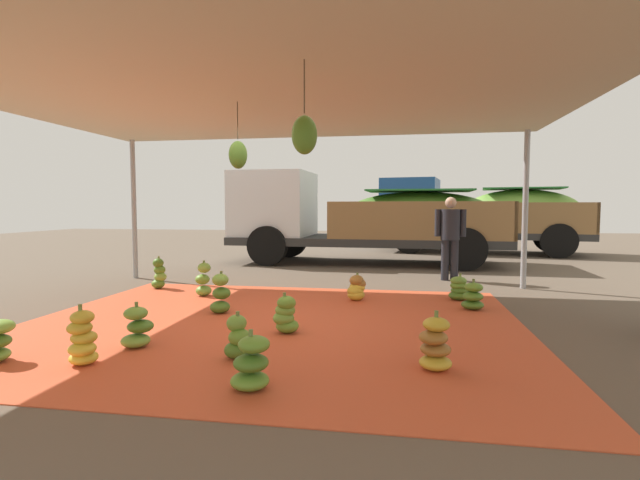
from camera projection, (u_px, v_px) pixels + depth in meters
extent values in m
plane|color=brown|center=(313.00, 285.00, 8.88)|extent=(40.00, 40.00, 0.00)
cube|color=#D1512D|center=(270.00, 324.00, 5.93)|extent=(6.24, 5.34, 0.01)
cylinder|color=#9EA0A5|center=(134.00, 210.00, 9.70)|extent=(0.10, 0.10, 2.83)
cylinder|color=#9EA0A5|center=(525.00, 210.00, 8.45)|extent=(0.10, 0.10, 2.83)
cube|color=beige|center=(269.00, 92.00, 5.73)|extent=(8.00, 7.00, 0.06)
cylinder|color=#4C422D|center=(304.00, 86.00, 4.37)|extent=(0.01, 0.01, 0.49)
ellipsoid|color=#518428|center=(304.00, 135.00, 4.40)|extent=(0.24, 0.24, 0.36)
cylinder|color=#4C422D|center=(238.00, 121.00, 6.12)|extent=(0.01, 0.01, 0.48)
ellipsoid|color=#477523|center=(238.00, 155.00, 6.15)|extent=(0.24, 0.24, 0.36)
ellipsoid|color=#477523|center=(472.00, 305.00, 6.76)|extent=(0.43, 0.43, 0.13)
ellipsoid|color=#518428|center=(473.00, 296.00, 6.72)|extent=(0.34, 0.34, 0.13)
ellipsoid|color=#60932D|center=(474.00, 287.00, 6.73)|extent=(0.32, 0.32, 0.13)
cylinder|color=olive|center=(474.00, 283.00, 6.74)|extent=(0.04, 0.04, 0.12)
ellipsoid|color=#6B9E38|center=(204.00, 291.00, 7.79)|extent=(0.30, 0.30, 0.17)
ellipsoid|color=#60932D|center=(202.00, 279.00, 7.76)|extent=(0.33, 0.33, 0.17)
ellipsoid|color=#75A83D|center=(204.00, 268.00, 7.74)|extent=(0.24, 0.24, 0.17)
cylinder|color=olive|center=(204.00, 264.00, 7.75)|extent=(0.04, 0.04, 0.12)
ellipsoid|color=#477523|center=(236.00, 350.00, 4.57)|extent=(0.26, 0.26, 0.17)
ellipsoid|color=#60932D|center=(240.00, 337.00, 4.55)|extent=(0.29, 0.29, 0.17)
ellipsoid|color=#6B9E38|center=(237.00, 323.00, 4.58)|extent=(0.26, 0.26, 0.17)
cylinder|color=olive|center=(238.00, 318.00, 4.55)|extent=(0.04, 0.04, 0.12)
ellipsoid|color=#75A83D|center=(136.00, 341.00, 4.94)|extent=(0.35, 0.35, 0.14)
ellipsoid|color=#477523|center=(140.00, 326.00, 4.97)|extent=(0.38, 0.38, 0.14)
ellipsoid|color=#6B9E38|center=(136.00, 313.00, 4.94)|extent=(0.34, 0.34, 0.14)
cylinder|color=olive|center=(136.00, 308.00, 4.94)|extent=(0.04, 0.04, 0.12)
ellipsoid|color=gold|center=(84.00, 358.00, 4.40)|extent=(0.36, 0.36, 0.13)
ellipsoid|color=gold|center=(82.00, 349.00, 4.35)|extent=(0.32, 0.32, 0.13)
ellipsoid|color=gold|center=(84.00, 337.00, 4.37)|extent=(0.26, 0.26, 0.13)
ellipsoid|color=gold|center=(80.00, 328.00, 4.35)|extent=(0.27, 0.27, 0.13)
ellipsoid|color=gold|center=(82.00, 317.00, 4.34)|extent=(0.28, 0.28, 0.13)
cylinder|color=olive|center=(80.00, 311.00, 4.35)|extent=(0.04, 0.04, 0.12)
ellipsoid|color=#60932D|center=(287.00, 326.00, 5.50)|extent=(0.37, 0.37, 0.16)
ellipsoid|color=#6B9E38|center=(284.00, 318.00, 5.49)|extent=(0.30, 0.30, 0.16)
ellipsoid|color=#6B9E38|center=(285.00, 310.00, 5.49)|extent=(0.33, 0.33, 0.16)
ellipsoid|color=#60932D|center=(286.00, 303.00, 5.46)|extent=(0.31, 0.31, 0.16)
cylinder|color=olive|center=(284.00, 298.00, 5.46)|extent=(0.04, 0.04, 0.12)
ellipsoid|color=#477523|center=(459.00, 296.00, 7.45)|extent=(0.43, 0.43, 0.14)
ellipsoid|color=#477523|center=(460.00, 290.00, 7.47)|extent=(0.40, 0.40, 0.14)
ellipsoid|color=#60932D|center=(459.00, 286.00, 7.47)|extent=(0.32, 0.32, 0.14)
ellipsoid|color=#6B9E38|center=(459.00, 281.00, 7.47)|extent=(0.28, 0.28, 0.14)
cylinder|color=olive|center=(460.00, 277.00, 7.45)|extent=(0.04, 0.04, 0.12)
ellipsoid|color=#477523|center=(220.00, 307.00, 6.53)|extent=(0.36, 0.36, 0.17)
ellipsoid|color=#477523|center=(222.00, 293.00, 6.54)|extent=(0.35, 0.35, 0.17)
ellipsoid|color=#75A83D|center=(220.00, 280.00, 6.50)|extent=(0.28, 0.28, 0.17)
cylinder|color=olive|center=(221.00, 275.00, 6.50)|extent=(0.04, 0.04, 0.12)
ellipsoid|color=#60932D|center=(250.00, 381.00, 3.80)|extent=(0.33, 0.33, 0.14)
ellipsoid|color=#477523|center=(251.00, 363.00, 3.78)|extent=(0.34, 0.34, 0.14)
ellipsoid|color=#60932D|center=(254.00, 344.00, 3.76)|extent=(0.27, 0.27, 0.14)
cylinder|color=olive|center=(251.00, 337.00, 3.76)|extent=(0.04, 0.04, 0.12)
ellipsoid|color=gold|center=(435.00, 363.00, 4.26)|extent=(0.40, 0.40, 0.13)
ellipsoid|color=#996628|center=(436.00, 349.00, 4.27)|extent=(0.28, 0.28, 0.13)
ellipsoid|color=#996628|center=(433.00, 337.00, 4.23)|extent=(0.36, 0.36, 0.13)
ellipsoid|color=gold|center=(436.00, 324.00, 4.23)|extent=(0.28, 0.28, 0.13)
cylinder|color=olive|center=(436.00, 317.00, 4.24)|extent=(0.04, 0.04, 0.12)
ellipsoid|color=#518428|center=(158.00, 284.00, 8.50)|extent=(0.29, 0.29, 0.17)
ellipsoid|color=#75A83D|center=(160.00, 277.00, 8.50)|extent=(0.30, 0.30, 0.17)
ellipsoid|color=#518428|center=(160.00, 270.00, 8.49)|extent=(0.21, 0.21, 0.17)
ellipsoid|color=#477523|center=(158.00, 263.00, 8.46)|extent=(0.24, 0.24, 0.17)
cylinder|color=olive|center=(159.00, 260.00, 8.47)|extent=(0.04, 0.04, 0.12)
ellipsoid|color=gold|center=(356.00, 295.00, 7.41)|extent=(0.35, 0.35, 0.18)
ellipsoid|color=gold|center=(355.00, 291.00, 7.41)|extent=(0.29, 0.29, 0.18)
ellipsoid|color=gold|center=(357.00, 287.00, 7.43)|extent=(0.32, 0.32, 0.18)
ellipsoid|color=#996628|center=(358.00, 284.00, 7.44)|extent=(0.28, 0.28, 0.18)
ellipsoid|color=#996628|center=(357.00, 280.00, 7.41)|extent=(0.26, 0.26, 0.18)
cylinder|color=olive|center=(357.00, 277.00, 7.41)|extent=(0.04, 0.04, 0.12)
cube|color=#2D2D2D|center=(367.00, 240.00, 12.36)|extent=(7.06, 2.56, 0.20)
cube|color=silver|center=(274.00, 204.00, 12.80)|extent=(2.03, 2.19, 1.70)
cube|color=#232D38|center=(240.00, 192.00, 12.98)|extent=(0.09, 1.84, 0.75)
cube|color=olive|center=(419.00, 221.00, 10.97)|extent=(4.33, 0.24, 0.90)
cube|color=olive|center=(419.00, 218.00, 13.14)|extent=(4.33, 0.24, 0.90)
cube|color=olive|center=(507.00, 220.00, 11.63)|extent=(0.16, 2.31, 0.90)
ellipsoid|color=#477523|center=(419.00, 214.00, 12.05)|extent=(3.88, 2.07, 1.16)
cube|color=#237533|center=(419.00, 191.00, 12.00)|extent=(2.66, 1.85, 0.04)
cylinder|color=black|center=(267.00, 246.00, 11.82)|extent=(1.01, 0.32, 1.00)
cylinder|color=black|center=(290.00, 240.00, 13.87)|extent=(1.01, 0.32, 1.00)
cylinder|color=black|center=(465.00, 249.00, 10.86)|extent=(1.01, 0.32, 1.00)
cylinder|color=black|center=(457.00, 242.00, 12.92)|extent=(1.01, 0.32, 1.00)
cube|color=#2D2D2D|center=(481.00, 234.00, 15.18)|extent=(6.53, 3.22, 0.20)
cube|color=#1E4C93|center=(411.00, 205.00, 15.84)|extent=(2.06, 2.31, 1.70)
cube|color=#232D38|center=(385.00, 195.00, 16.11)|extent=(0.31, 1.77, 0.75)
cube|color=olive|center=(524.00, 218.00, 13.75)|extent=(3.84, 0.71, 0.90)
cube|color=olive|center=(519.00, 217.00, 15.78)|extent=(3.84, 0.71, 0.90)
cube|color=olive|center=(590.00, 218.00, 14.15)|extent=(0.44, 2.22, 0.90)
ellipsoid|color=#75A83D|center=(522.00, 210.00, 14.75)|extent=(3.67, 2.40, 1.32)
cube|color=#237533|center=(522.00, 189.00, 14.70)|extent=(2.57, 2.05, 0.04)
cylinder|color=black|center=(410.00, 238.00, 14.92)|extent=(1.03, 0.44, 1.00)
cylinder|color=black|center=(418.00, 234.00, 16.84)|extent=(1.03, 0.44, 1.00)
cylinder|color=black|center=(559.00, 241.00, 13.55)|extent=(1.03, 0.44, 1.00)
cylinder|color=black|center=(549.00, 237.00, 15.46)|extent=(1.03, 0.44, 1.00)
cylinder|color=#26262D|center=(445.00, 260.00, 9.49)|extent=(0.15, 0.15, 0.81)
cylinder|color=#26262D|center=(454.00, 260.00, 9.46)|extent=(0.15, 0.15, 0.81)
cylinder|color=#26262D|center=(450.00, 225.00, 9.43)|extent=(0.37, 0.37, 0.61)
cylinder|color=#26262D|center=(438.00, 223.00, 9.47)|extent=(0.12, 0.12, 0.54)
cylinder|color=#26262D|center=(463.00, 223.00, 9.39)|extent=(0.12, 0.12, 0.54)
sphere|color=tan|center=(451.00, 203.00, 9.40)|extent=(0.22, 0.22, 0.22)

